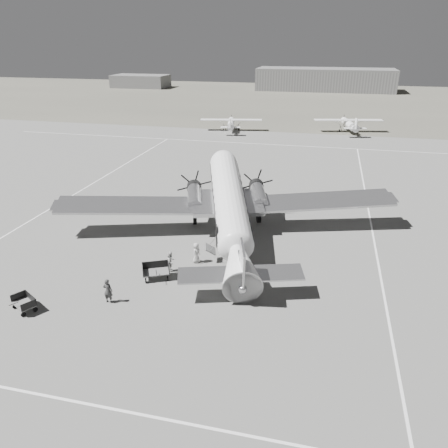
{
  "coord_description": "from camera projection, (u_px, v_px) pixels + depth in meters",
  "views": [
    {
      "loc": [
        7.55,
        -27.08,
        15.22
      ],
      "look_at": [
        0.46,
        2.6,
        2.2
      ],
      "focal_mm": 35.0,
      "sensor_mm": 36.0,
      "label": 1
    }
  ],
  "objects": [
    {
      "name": "hangar_main",
      "position": [
        325.0,
        79.0,
        136.81
      ],
      "size": [
        42.0,
        14.0,
        6.6
      ],
      "color": "slate",
      "rests_on": "ground"
    },
    {
      "name": "taxi_line_horizon",
      "position": [
        277.0,
        145.0,
        67.6
      ],
      "size": [
        90.0,
        0.15,
        0.01
      ],
      "primitive_type": "cube",
      "color": "white",
      "rests_on": "ground"
    },
    {
      "name": "baggage_cart_near",
      "position": [
        156.0,
        272.0,
        29.79
      ],
      "size": [
        2.31,
        2.04,
        1.08
      ],
      "primitive_type": null,
      "rotation": [
        0.0,
        0.0,
        0.45
      ],
      "color": "#5E5E5E",
      "rests_on": "ground"
    },
    {
      "name": "shed_secondary",
      "position": [
        141.0,
        81.0,
        145.66
      ],
      "size": [
        18.0,
        10.0,
        4.0
      ],
      "primitive_type": "cube",
      "color": "#5E5E5E",
      "rests_on": "ground"
    },
    {
      "name": "taxi_line_right",
      "position": [
        382.0,
        284.0,
        29.25
      ],
      "size": [
        0.15,
        80.0,
        0.01
      ],
      "primitive_type": "cube",
      "color": "white",
      "rests_on": "ground"
    },
    {
      "name": "grass_infield",
      "position": [
        302.0,
        100.0,
        116.81
      ],
      "size": [
        260.0,
        90.0,
        0.01
      ],
      "primitive_type": "cube",
      "color": "#59564B",
      "rests_on": "ground"
    },
    {
      "name": "baggage_cart_far",
      "position": [
        24.0,
        304.0,
        26.34
      ],
      "size": [
        1.97,
        1.81,
        0.91
      ],
      "primitive_type": null,
      "rotation": [
        0.0,
        0.0,
        -0.54
      ],
      "color": "#5E5E5E",
      "rests_on": "ground"
    },
    {
      "name": "ground",
      "position": [
        210.0,
        265.0,
        31.81
      ],
      "size": [
        260.0,
        260.0,
        0.0
      ],
      "primitive_type": "plane",
      "color": "slate",
      "rests_on": "ground"
    },
    {
      "name": "ground_crew",
      "position": [
        108.0,
        291.0,
        26.99
      ],
      "size": [
        0.61,
        0.41,
        1.64
      ],
      "primitive_type": "imported",
      "rotation": [
        0.0,
        0.0,
        3.16
      ],
      "color": "#303030",
      "rests_on": "ground"
    },
    {
      "name": "passenger",
      "position": [
        196.0,
        253.0,
        31.88
      ],
      "size": [
        0.64,
        0.84,
        1.54
      ],
      "primitive_type": "imported",
      "rotation": [
        0.0,
        0.0,
        1.36
      ],
      "color": "#ACABA9",
      "rests_on": "ground"
    },
    {
      "name": "light_plane_left",
      "position": [
        231.0,
        125.0,
        77.2
      ],
      "size": [
        12.48,
        10.85,
        2.28
      ],
      "primitive_type": null,
      "rotation": [
        0.0,
        0.0,
        0.19
      ],
      "color": "white",
      "rests_on": "ground"
    },
    {
      "name": "light_plane_right",
      "position": [
        349.0,
        125.0,
        76.02
      ],
      "size": [
        13.64,
        11.92,
        2.47
      ],
      "primitive_type": null,
      "rotation": [
        0.0,
        0.0,
        0.21
      ],
      "color": "white",
      "rests_on": "ground"
    },
    {
      "name": "ramp_agent",
      "position": [
        171.0,
        261.0,
        30.63
      ],
      "size": [
        0.83,
        0.92,
        1.55
      ],
      "primitive_type": "imported",
      "rotation": [
        0.0,
        0.0,
        1.17
      ],
      "color": "silver",
      "rests_on": "ground"
    },
    {
      "name": "dc3_airliner",
      "position": [
        230.0,
        208.0,
        34.75
      ],
      "size": [
        33.65,
        27.83,
        5.52
      ],
      "primitive_type": null,
      "rotation": [
        0.0,
        0.0,
        0.3
      ],
      "color": "#B6B6B8",
      "rests_on": "ground"
    },
    {
      "name": "taxi_line_near",
      "position": [
        127.0,
        412.0,
        19.29
      ],
      "size": [
        60.0,
        0.15,
        0.01
      ],
      "primitive_type": "cube",
      "color": "white",
      "rests_on": "ground"
    },
    {
      "name": "taxi_line_left",
      "position": [
        65.0,
        200.0,
        44.6
      ],
      "size": [
        0.15,
        60.0,
        0.01
      ],
      "primitive_type": "cube",
      "color": "white",
      "rests_on": "ground"
    }
  ]
}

